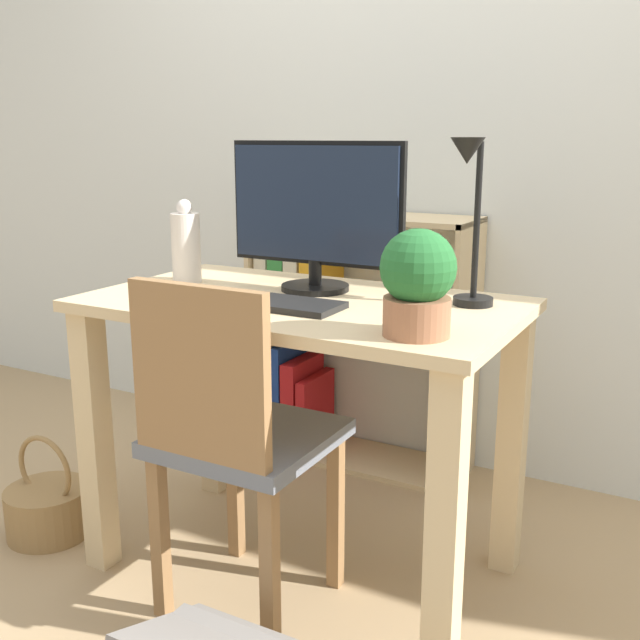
% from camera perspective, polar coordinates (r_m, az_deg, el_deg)
% --- Properties ---
extents(ground_plane, '(10.00, 10.00, 0.00)m').
position_cam_1_polar(ground_plane, '(2.24, -1.30, -18.10)').
color(ground_plane, tan).
extents(wall_back, '(8.00, 0.05, 2.60)m').
position_cam_1_polar(wall_back, '(2.72, 8.47, 16.12)').
color(wall_back, silver).
rests_on(wall_back, ground_plane).
extents(desk, '(1.12, 0.64, 0.77)m').
position_cam_1_polar(desk, '(1.99, -1.39, -3.22)').
color(desk, '#D8BC8C').
rests_on(desk, ground_plane).
extents(monitor, '(0.51, 0.19, 0.40)m').
position_cam_1_polar(monitor, '(2.03, -0.35, 8.37)').
color(monitor, black).
rests_on(monitor, desk).
extents(keyboard, '(0.36, 0.14, 0.02)m').
position_cam_1_polar(keyboard, '(1.87, -3.71, 1.34)').
color(keyboard, black).
rests_on(keyboard, desk).
extents(vase, '(0.08, 0.08, 0.24)m').
position_cam_1_polar(vase, '(2.19, -10.18, 5.62)').
color(vase, silver).
rests_on(vase, desk).
extents(desk_lamp, '(0.10, 0.19, 0.41)m').
position_cam_1_polar(desk_lamp, '(1.83, 11.41, 8.48)').
color(desk_lamp, black).
rests_on(desk_lamp, desk).
extents(potted_plant, '(0.16, 0.16, 0.23)m').
position_cam_1_polar(potted_plant, '(1.58, 7.45, 2.92)').
color(potted_plant, '#9E6647').
rests_on(potted_plant, desk).
extents(chair, '(0.40, 0.40, 0.88)m').
position_cam_1_polar(chair, '(1.84, -6.59, -8.62)').
color(chair, slate).
rests_on(chair, ground_plane).
extents(bookshelf, '(0.81, 0.28, 0.92)m').
position_cam_1_polar(bookshelf, '(2.79, 0.19, -1.45)').
color(bookshelf, '#D8BC8C').
rests_on(bookshelf, ground_plane).
extents(basket, '(0.25, 0.25, 0.32)m').
position_cam_1_polar(basket, '(2.49, -20.01, -13.31)').
color(basket, '#997547').
rests_on(basket, ground_plane).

